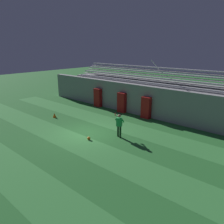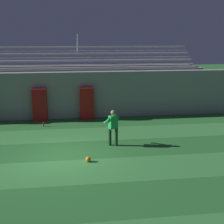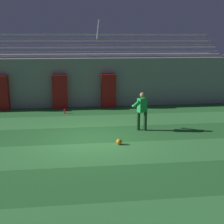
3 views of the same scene
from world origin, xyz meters
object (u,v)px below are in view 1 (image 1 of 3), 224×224
at_px(soccer_ball, 89,138).
at_px(traffic_cone, 54,115).
at_px(goalkeeper, 119,124).
at_px(water_bottle, 115,114).
at_px(padding_pillar_far_left, 98,98).
at_px(padding_pillar_gate_right, 146,108).
at_px(padding_pillar_gate_left, 122,103).

bearing_deg(soccer_ball, traffic_cone, 167.32).
relative_size(goalkeeper, water_bottle, 6.96).
relative_size(padding_pillar_far_left, goalkeeper, 1.15).
xyz_separation_m(soccer_ball, traffic_cone, (-5.97, 1.34, 0.10)).
xyz_separation_m(padding_pillar_far_left, traffic_cone, (-0.29, -5.28, -0.75)).
xyz_separation_m(padding_pillar_gate_right, goalkeeper, (0.91, -4.85, -0.00)).
bearing_deg(soccer_ball, water_bottle, 112.15).
bearing_deg(traffic_cone, padding_pillar_gate_left, 56.22).
xyz_separation_m(padding_pillar_far_left, goalkeeper, (6.92, -4.85, -0.00)).
xyz_separation_m(padding_pillar_gate_left, water_bottle, (0.26, -1.28, -0.84)).
distance_m(padding_pillar_gate_left, soccer_ball, 7.11).
relative_size(padding_pillar_far_left, soccer_ball, 8.71).
bearing_deg(padding_pillar_gate_right, padding_pillar_gate_left, 180.00).
xyz_separation_m(padding_pillar_gate_left, traffic_cone, (-3.53, -5.28, -0.75)).
bearing_deg(padding_pillar_far_left, goalkeeper, -35.04).
height_order(padding_pillar_gate_left, water_bottle, padding_pillar_gate_left).
relative_size(padding_pillar_gate_right, padding_pillar_far_left, 1.00).
xyz_separation_m(padding_pillar_gate_right, water_bottle, (-2.50, -1.28, -0.84)).
relative_size(padding_pillar_gate_right, traffic_cone, 4.56).
bearing_deg(padding_pillar_gate_right, goalkeeper, -79.33).
xyz_separation_m(goalkeeper, water_bottle, (-3.42, 3.57, -0.83)).
height_order(goalkeeper, soccer_ball, goalkeeper).
bearing_deg(padding_pillar_gate_left, soccer_ball, -69.81).
distance_m(padding_pillar_gate_left, water_bottle, 1.55).
relative_size(padding_pillar_gate_left, goalkeeper, 1.15).
bearing_deg(padding_pillar_gate_left, water_bottle, -78.46).
bearing_deg(padding_pillar_gate_left, padding_pillar_gate_right, 0.00).
distance_m(padding_pillar_gate_left, traffic_cone, 6.40).
relative_size(padding_pillar_gate_left, padding_pillar_far_left, 1.00).
distance_m(padding_pillar_gate_left, goalkeeper, 6.09).
height_order(padding_pillar_gate_right, goalkeeper, padding_pillar_gate_right).
bearing_deg(water_bottle, padding_pillar_gate_left, 101.54).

